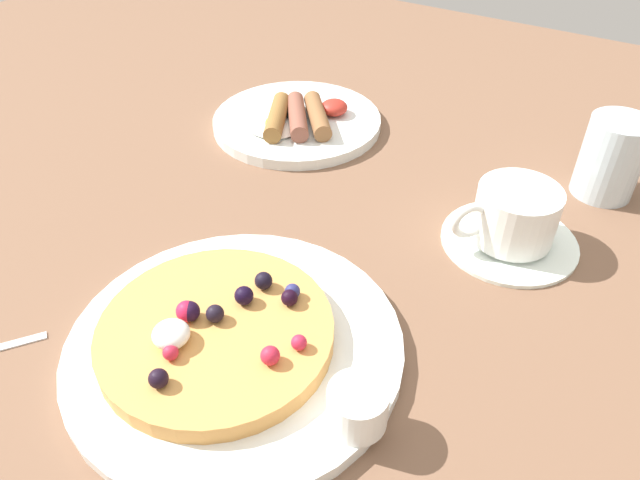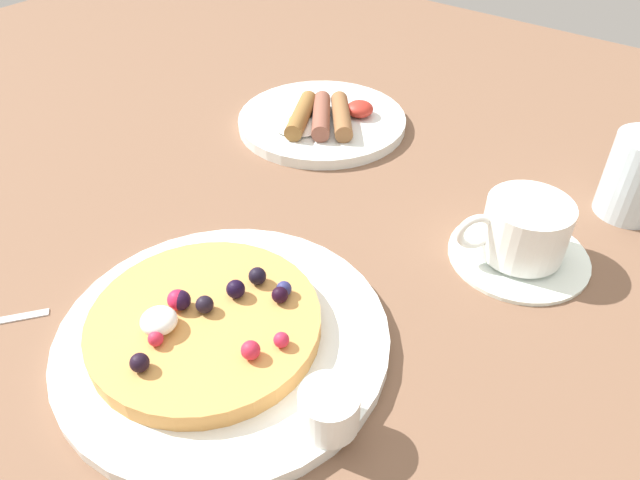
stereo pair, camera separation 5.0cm
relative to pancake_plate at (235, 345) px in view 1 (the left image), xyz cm
name	(u,v)px [view 1 (the left image)]	position (x,y,z in cm)	size (l,w,h in cm)	color
ground_plane	(270,260)	(-5.29, 12.46, -2.15)	(182.46, 156.18, 3.00)	brown
pancake_plate	(235,345)	(0.00, 0.00, 0.00)	(28.33, 28.33, 1.30)	white
pancake_with_berries	(216,332)	(-1.24, -0.78, 1.65)	(19.58, 19.58, 3.55)	#D8964B
syrup_ramekin	(357,406)	(12.44, -1.53, 2.39)	(4.49, 4.49, 3.37)	white
breakfast_plate	(297,122)	(-16.85, 35.61, 0.05)	(22.51, 22.51, 1.40)	white
fried_breakfast	(298,117)	(-15.67, 34.15, 1.76)	(11.70, 13.24, 2.49)	brown
coffee_saucer	(509,240)	(15.39, 26.12, -0.21)	(13.90, 13.90, 0.87)	white
coffee_cup	(515,213)	(15.29, 26.01, 3.18)	(9.18, 9.73, 5.70)	white
water_glass	(611,158)	(21.51, 40.64, 3.94)	(6.73, 6.73, 9.18)	silver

